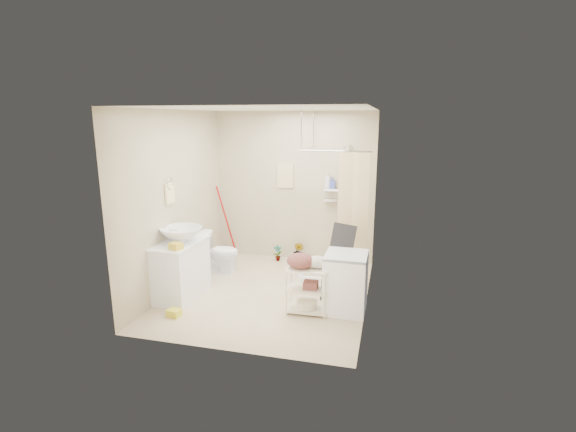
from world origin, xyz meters
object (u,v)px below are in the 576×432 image
(vanity, at_px, (181,269))
(washing_machine, at_px, (346,282))
(toilet, at_px, (219,252))
(laundry_rack, at_px, (307,286))

(vanity, bearing_deg, washing_machine, 4.72)
(toilet, distance_m, laundry_rack, 2.04)
(laundry_rack, bearing_deg, vanity, 176.39)
(vanity, relative_size, laundry_rack, 1.26)
(toilet, relative_size, laundry_rack, 0.91)
(toilet, bearing_deg, vanity, 172.91)
(vanity, height_order, washing_machine, vanity)
(toilet, xyz_separation_m, washing_machine, (2.18, -0.95, 0.06))
(vanity, relative_size, toilet, 1.38)
(laundry_rack, bearing_deg, toilet, 144.83)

